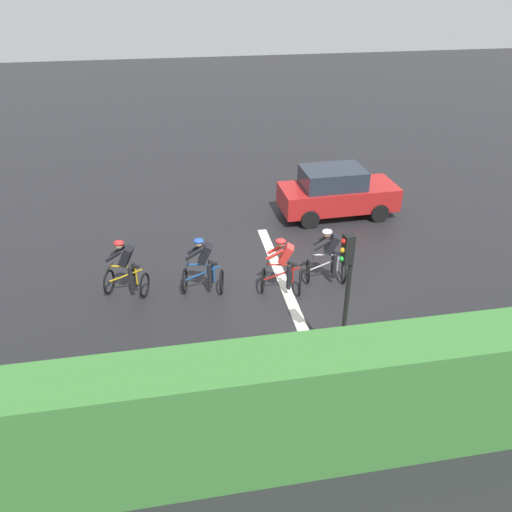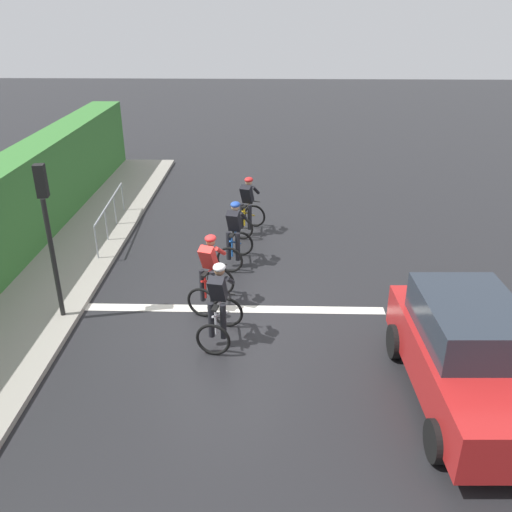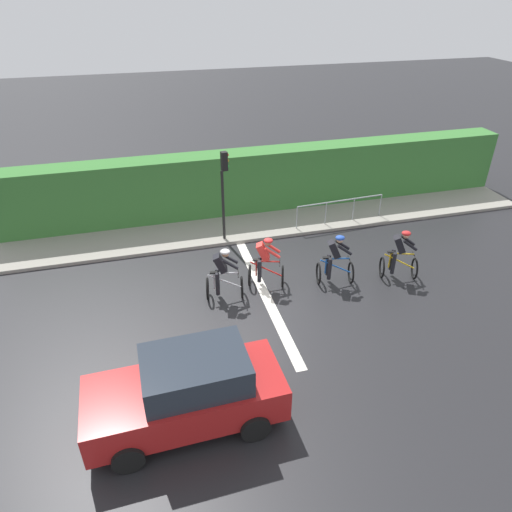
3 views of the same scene
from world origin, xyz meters
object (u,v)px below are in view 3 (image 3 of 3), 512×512
(cyclist_lead, at_px, (399,256))
(cyclist_fourth, at_px, (223,275))
(car_red, at_px, (188,391))
(cyclist_mid, at_px, (265,263))
(cyclist_second, at_px, (335,261))
(pedestrian_railing_kerbside, at_px, (340,206))
(traffic_light_near_crossing, at_px, (224,184))

(cyclist_lead, relative_size, cyclist_fourth, 1.00)
(cyclist_fourth, bearing_deg, car_red, -20.67)
(cyclist_lead, height_order, cyclist_mid, same)
(cyclist_lead, height_order, car_red, car_red)
(cyclist_second, bearing_deg, cyclist_lead, 83.25)
(cyclist_mid, distance_m, pedestrian_railing_kerbside, 5.09)
(pedestrian_railing_kerbside, bearing_deg, traffic_light_near_crossing, -87.88)
(car_red, bearing_deg, cyclist_fourth, 159.33)
(car_red, bearing_deg, traffic_light_near_crossing, 162.71)
(cyclist_fourth, xyz_separation_m, pedestrian_railing_kerbside, (-3.57, 5.28, -0.01))
(cyclist_second, bearing_deg, cyclist_mid, -100.81)
(car_red, bearing_deg, cyclist_lead, 118.55)
(cyclist_second, relative_size, cyclist_mid, 1.00)
(cyclist_lead, height_order, pedestrian_railing_kerbside, cyclist_lead)
(cyclist_fourth, xyz_separation_m, traffic_light_near_crossing, (-3.40, 0.78, 1.43))
(cyclist_mid, relative_size, traffic_light_near_crossing, 0.50)
(cyclist_fourth, distance_m, traffic_light_near_crossing, 3.77)
(car_red, distance_m, traffic_light_near_crossing, 8.09)
(cyclist_lead, distance_m, cyclist_fourth, 5.56)
(car_red, relative_size, pedestrian_railing_kerbside, 1.15)
(pedestrian_railing_kerbside, bearing_deg, cyclist_lead, 3.93)
(cyclist_mid, distance_m, traffic_light_near_crossing, 3.45)
(cyclist_mid, relative_size, pedestrian_railing_kerbside, 0.46)
(cyclist_second, height_order, cyclist_mid, same)
(cyclist_second, relative_size, pedestrian_railing_kerbside, 0.46)
(traffic_light_near_crossing, relative_size, pedestrian_railing_kerbside, 0.93)
(cyclist_mid, bearing_deg, cyclist_second, 79.19)
(cyclist_second, bearing_deg, traffic_light_near_crossing, -142.22)
(cyclist_mid, relative_size, car_red, 0.40)
(cyclist_lead, xyz_separation_m, cyclist_fourth, (-0.33, -5.55, 0.00))
(cyclist_second, xyz_separation_m, traffic_light_near_crossing, (-3.49, -2.70, 1.43))
(cyclist_lead, relative_size, pedestrian_railing_kerbside, 0.46)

